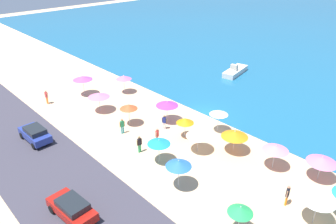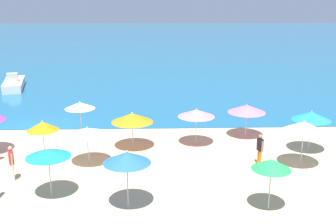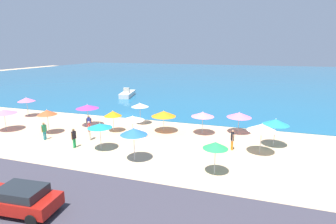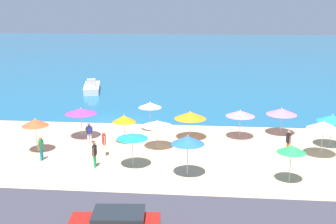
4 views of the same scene
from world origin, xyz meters
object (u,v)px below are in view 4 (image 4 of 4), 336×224
Objects in this scene: beach_umbrella_9 at (150,105)px; beach_umbrella_12 at (324,125)px; bather_1 at (41,147)px; bather_0 at (104,142)px; bather_2 at (89,132)px; beach_umbrella_15 at (132,136)px; beach_umbrella_10 at (332,118)px; beach_umbrella_4 at (81,111)px; skiff_nearshore at (92,88)px; beach_umbrella_0 at (292,149)px; bather_4 at (95,153)px; beach_umbrella_13 at (157,123)px; beach_umbrella_7 at (282,112)px; beach_umbrella_5 at (240,113)px; bather_3 at (288,141)px; beach_umbrella_14 at (35,122)px; beach_umbrella_11 at (124,119)px; beach_umbrella_1 at (190,115)px; beach_umbrella_6 at (188,140)px.

beach_umbrella_9 is 0.96× the size of beach_umbrella_12.
bather_0 is at bearing 16.72° from bather_1.
beach_umbrella_15 is at bearing -46.79° from bather_2.
beach_umbrella_15 is at bearing -159.19° from beach_umbrella_10.
beach_umbrella_4 reaches higher than skiff_nearshore.
beach_umbrella_0 is 1.40× the size of bather_4.
beach_umbrella_13 is at bearing 147.91° from beach_umbrella_0.
beach_umbrella_4 is at bearing -77.23° from skiff_nearshore.
beach_umbrella_7 is 1.33× the size of bather_0.
beach_umbrella_5 is 1.35× the size of bather_4.
bather_2 is (-14.87, -3.76, -1.00)m from beach_umbrella_7.
beach_umbrella_9 is 1.05× the size of beach_umbrella_15.
beach_umbrella_0 is 15.09m from bather_2.
beach_umbrella_5 is 1.32× the size of bather_3.
beach_umbrella_4 reaches higher than beach_umbrella_13.
beach_umbrella_14 is 5.64m from bather_4.
bather_1 is (-7.52, -3.23, -0.93)m from beach_umbrella_13.
bather_3 is at bearing -6.62° from beach_umbrella_11.
beach_umbrella_9 is 9.46m from beach_umbrella_14.
beach_umbrella_9 reaches higher than bather_2.
beach_umbrella_12 is 1.15× the size of beach_umbrella_13.
beach_umbrella_1 reaches higher than bather_3.
beach_umbrella_11 is 0.86× the size of beach_umbrella_12.
bather_0 is (-9.68, -4.93, -1.00)m from beach_umbrella_5.
beach_umbrella_0 is 5.10m from bather_3.
beach_umbrella_6 reaches higher than beach_umbrella_7.
beach_umbrella_6 is 1.19× the size of beach_umbrella_11.
beach_umbrella_6 reaches higher than bather_1.
bather_1 is (-6.44, -7.49, -1.27)m from beach_umbrella_9.
beach_umbrella_5 is at bearing -45.37° from skiff_nearshore.
skiff_nearshore is at bearing 107.41° from bather_0.
beach_umbrella_7 is 12.68m from beach_umbrella_11.
bather_0 is 2.09m from bather_4.
skiff_nearshore is (-19.60, 20.04, -0.50)m from bather_3.
beach_umbrella_5 is 3.68m from beach_umbrella_7.
bather_3 is 13.46m from bather_4.
bather_3 is (-0.26, -4.75, -0.91)m from beach_umbrella_7.
beach_umbrella_4 is at bearing 56.54° from beach_umbrella_14.
bather_2 is (-4.17, -3.72, -1.31)m from beach_umbrella_9.
bather_0 is 1.04× the size of bather_3.
beach_umbrella_4 reaches higher than beach_umbrella_0.
beach_umbrella_0 is at bearing -5.98° from bather_4.
beach_umbrella_11 is 12.09m from bather_3.
bather_1 is 1.05× the size of bather_2.
beach_umbrella_10 is (10.45, -0.96, 0.29)m from beach_umbrella_1.
bather_2 is at bearing -53.29° from beach_umbrella_4.
beach_umbrella_12 is 2.58m from bather_3.
bather_4 reaches higher than bather_1.
bather_2 is at bearing -177.09° from beach_umbrella_10.
beach_umbrella_9 reaches higher than beach_umbrella_0.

